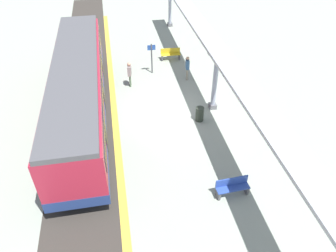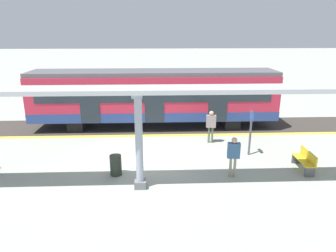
% 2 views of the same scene
% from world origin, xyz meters
% --- Properties ---
extents(ground_plane, '(176.00, 176.00, 0.00)m').
position_xyz_m(ground_plane, '(0.00, 0.00, 0.00)').
color(ground_plane, '#97A092').
extents(tactile_edge_strip, '(0.37, 35.32, 0.01)m').
position_xyz_m(tactile_edge_strip, '(-3.11, 0.00, 0.00)').
color(tactile_edge_strip, yellow).
rests_on(tactile_edge_strip, ground).
extents(trackbed, '(3.20, 47.32, 0.01)m').
position_xyz_m(trackbed, '(-4.89, 0.00, 0.00)').
color(trackbed, '#38332D').
rests_on(trackbed, ground).
extents(train_near_carriage, '(2.65, 14.69, 3.48)m').
position_xyz_m(train_near_carriage, '(-4.89, 0.35, 1.83)').
color(train_near_carriage, '#B0233A').
rests_on(train_near_carriage, ground).
extents(canopy_pillar_second, '(1.10, 0.44, 3.72)m').
position_xyz_m(canopy_pillar_second, '(2.84, -0.20, 1.89)').
color(canopy_pillar_second, slate).
rests_on(canopy_pillar_second, ground).
extents(canopy_pillar_third, '(1.10, 0.44, 3.72)m').
position_xyz_m(canopy_pillar_third, '(2.84, 13.72, 1.89)').
color(canopy_pillar_third, slate).
rests_on(canopy_pillar_third, ground).
extents(canopy_beam, '(1.20, 28.16, 0.16)m').
position_xyz_m(canopy_beam, '(2.84, 0.04, 3.80)').
color(canopy_beam, '#A8AAB2').
rests_on(canopy_beam, canopy_pillar_nearest).
extents(bench_near_end, '(1.52, 0.50, 0.86)m').
position_xyz_m(bench_near_end, '(1.58, 6.83, 0.44)').
color(bench_near_end, gold).
rests_on(bench_near_end, ground).
extents(bench_mid_platform, '(1.52, 0.52, 0.86)m').
position_xyz_m(bench_mid_platform, '(1.72, -6.85, 0.44)').
color(bench_mid_platform, '#2D4AA2').
rests_on(bench_mid_platform, ground).
extents(trash_bin, '(0.48, 0.48, 0.87)m').
position_xyz_m(trash_bin, '(1.73, -1.26, 0.44)').
color(trash_bin, '#2A3228').
rests_on(trash_bin, ground).
extents(platform_info_sign, '(0.56, 0.10, 2.20)m').
position_xyz_m(platform_info_sign, '(-0.14, 4.92, 1.33)').
color(platform_info_sign, '#4C4C51').
rests_on(platform_info_sign, ground).
extents(passenger_waiting_near_edge, '(0.30, 0.54, 1.76)m').
position_xyz_m(passenger_waiting_near_edge, '(-1.86, 3.34, 1.10)').
color(passenger_waiting_near_edge, '#506348').
rests_on(passenger_waiting_near_edge, ground).
extents(passenger_by_the_benches, '(0.28, 0.52, 1.72)m').
position_xyz_m(passenger_by_the_benches, '(2.12, 3.54, 1.08)').
color(passenger_by_the_benches, gray).
rests_on(passenger_by_the_benches, ground).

